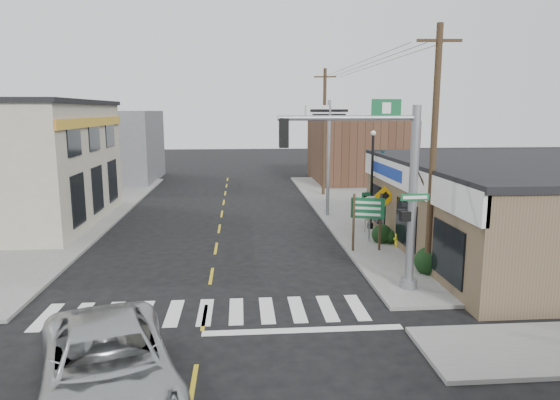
{
  "coord_description": "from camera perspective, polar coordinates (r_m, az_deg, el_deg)",
  "views": [
    {
      "loc": [
        1.19,
        -14.99,
        6.44
      ],
      "look_at": [
        2.82,
        5.16,
        2.8
      ],
      "focal_mm": 32.0,
      "sensor_mm": 36.0,
      "label": 1
    }
  ],
  "objects": [
    {
      "name": "bare_tree",
      "position": [
        20.86,
        17.3,
        2.41
      ],
      "size": [
        2.32,
        2.32,
        4.64
      ],
      "rotation": [
        0.0,
        0.0,
        0.29
      ],
      "color": "black",
      "rests_on": "sidewalk_right"
    },
    {
      "name": "ped_crossing_sign",
      "position": [
        24.92,
        11.81,
        -0.34
      ],
      "size": [
        1.04,
        0.07,
        2.69
      ],
      "rotation": [
        0.0,
        0.0,
        -0.4
      ],
      "color": "gray",
      "rests_on": "sidewalk_right"
    },
    {
      "name": "bldg_distant_right",
      "position": [
        46.41,
        8.91,
        5.59
      ],
      "size": [
        8.0,
        10.0,
        5.6
      ],
      "primitive_type": "cube",
      "color": "#513425",
      "rests_on": "ground"
    },
    {
      "name": "suv",
      "position": [
        12.31,
        -19.1,
        -17.41
      ],
      "size": [
        4.56,
        6.68,
        1.7
      ],
      "primitive_type": "imported",
      "rotation": [
        0.0,
        0.0,
        0.31
      ],
      "color": "#ACAFB2",
      "rests_on": "ground"
    },
    {
      "name": "center_line",
      "position": [
        23.9,
        -7.33,
        -5.5
      ],
      "size": [
        0.12,
        56.0,
        0.01
      ],
      "primitive_type": "cube",
      "color": "gold",
      "rests_on": "ground"
    },
    {
      "name": "thrift_store",
      "position": [
        25.25,
        27.3,
        -1.07
      ],
      "size": [
        12.0,
        14.0,
        4.0
      ],
      "primitive_type": "cube",
      "color": "brown",
      "rests_on": "ground"
    },
    {
      "name": "crosswalk",
      "position": [
        16.72,
        -8.53,
        -12.55
      ],
      "size": [
        11.0,
        2.2,
        0.01
      ],
      "primitive_type": "cube",
      "color": "silver",
      "rests_on": "ground"
    },
    {
      "name": "shrub_back",
      "position": [
        24.74,
        11.57,
        -3.89
      ],
      "size": [
        1.0,
        1.0,
        0.75
      ],
      "primitive_type": "ellipsoid",
      "color": "black",
      "rests_on": "sidewalk_right"
    },
    {
      "name": "utility_pole_far",
      "position": [
        37.7,
        5.07,
        7.86
      ],
      "size": [
        1.63,
        0.24,
        9.34
      ],
      "rotation": [
        0.0,
        0.0,
        -0.13
      ],
      "color": "#423122",
      "rests_on": "sidewalk_right"
    },
    {
      "name": "traffic_signal_pole",
      "position": [
        17.68,
        12.6,
        2.37
      ],
      "size": [
        5.28,
        0.39,
        6.69
      ],
      "rotation": [
        0.0,
        0.0,
        0.06
      ],
      "color": "gray",
      "rests_on": "sidewalk_right"
    },
    {
      "name": "fire_hydrant",
      "position": [
        24.12,
        13.22,
        -4.37
      ],
      "size": [
        0.21,
        0.21,
        0.65
      ],
      "rotation": [
        0.0,
        0.0,
        0.19
      ],
      "color": "yellow",
      "rests_on": "sidewalk_right"
    },
    {
      "name": "sidewalk_left",
      "position": [
        30.46,
        -24.07,
        -2.78
      ],
      "size": [
        6.0,
        38.0,
        0.13
      ],
      "primitive_type": "cube",
      "color": "slate",
      "rests_on": "ground"
    },
    {
      "name": "utility_pole_near",
      "position": [
        19.61,
        17.13,
        5.41
      ],
      "size": [
        1.64,
        0.25,
        9.41
      ],
      "rotation": [
        0.0,
        0.0,
        -0.07
      ],
      "color": "#4D3C25",
      "rests_on": "sidewalk_right"
    },
    {
      "name": "bldg_distant_left",
      "position": [
        48.65,
        -19.22,
        5.83
      ],
      "size": [
        9.0,
        10.0,
        6.4
      ],
      "primitive_type": "cube",
      "color": "slate",
      "rests_on": "ground"
    },
    {
      "name": "dance_center_sign",
      "position": [
        30.09,
        5.61,
        8.03
      ],
      "size": [
        3.25,
        0.2,
        6.91
      ],
      "rotation": [
        0.0,
        0.0,
        0.39
      ],
      "color": "gray",
      "rests_on": "sidewalk_right"
    },
    {
      "name": "ground",
      "position": [
        16.36,
        -8.63,
        -13.1
      ],
      "size": [
        140.0,
        140.0,
        0.0
      ],
      "primitive_type": "plane",
      "color": "black",
      "rests_on": "ground"
    },
    {
      "name": "sidewalk_right",
      "position": [
        29.75,
        10.73,
        -2.35
      ],
      "size": [
        6.0,
        38.0,
        0.13
      ],
      "primitive_type": "cube",
      "color": "slate",
      "rests_on": "ground"
    },
    {
      "name": "lamp_post",
      "position": [
        27.03,
        10.6,
        3.12
      ],
      "size": [
        0.68,
        0.54,
        5.27
      ],
      "rotation": [
        0.0,
        0.0,
        -0.39
      ],
      "color": "black",
      "rests_on": "sidewalk_right"
    },
    {
      "name": "shrub_front",
      "position": [
        20.66,
        16.67,
        -6.76
      ],
      "size": [
        1.16,
        1.16,
        0.87
      ],
      "primitive_type": "ellipsoid",
      "color": "#1D3816",
      "rests_on": "sidewalk_right"
    },
    {
      "name": "guide_sign",
      "position": [
        22.84,
        9.95,
        -1.56
      ],
      "size": [
        1.5,
        0.13,
        2.63
      ],
      "rotation": [
        0.0,
        0.0,
        -0.3
      ],
      "color": "#412F1E",
      "rests_on": "sidewalk_right"
    }
  ]
}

